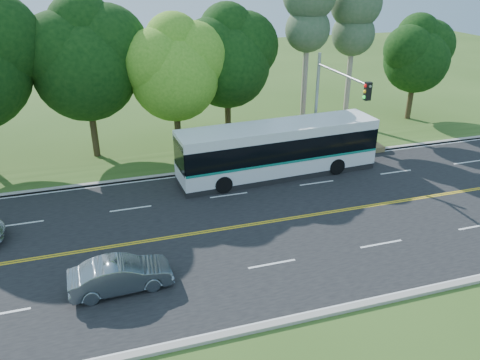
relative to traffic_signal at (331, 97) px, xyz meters
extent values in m
plane|color=#34531B|center=(-6.49, -5.40, -4.67)|extent=(120.00, 120.00, 0.00)
cube|color=black|center=(-6.49, -5.40, -4.66)|extent=(60.00, 14.00, 0.02)
cube|color=#A49E94|center=(-6.49, 1.75, -4.60)|extent=(60.00, 0.30, 0.15)
cube|color=#A49E94|center=(-6.49, -12.55, -4.60)|extent=(60.00, 0.30, 0.15)
cube|color=#34531B|center=(-6.49, 3.60, -4.62)|extent=(60.00, 4.00, 0.10)
cube|color=gold|center=(-6.49, -5.48, -4.65)|extent=(57.00, 0.10, 0.00)
cube|color=gold|center=(-6.49, -5.32, -4.65)|extent=(57.00, 0.10, 0.00)
cube|color=silver|center=(-17.99, -8.90, -4.65)|extent=(2.20, 0.12, 0.00)
cube|color=silver|center=(-12.49, -8.90, -4.65)|extent=(2.20, 0.12, 0.00)
cube|color=silver|center=(-6.99, -8.90, -4.65)|extent=(2.20, 0.12, 0.00)
cube|color=silver|center=(-1.49, -8.90, -4.65)|extent=(2.20, 0.12, 0.00)
cube|color=silver|center=(4.01, -8.90, -4.65)|extent=(2.20, 0.12, 0.00)
cube|color=silver|center=(-17.99, -1.90, -4.65)|extent=(2.20, 0.12, 0.00)
cube|color=silver|center=(-12.49, -1.90, -4.65)|extent=(2.20, 0.12, 0.00)
cube|color=silver|center=(-6.99, -1.90, -4.65)|extent=(2.20, 0.12, 0.00)
cube|color=silver|center=(-1.49, -1.90, -4.65)|extent=(2.20, 0.12, 0.00)
cube|color=silver|center=(4.01, -1.90, -4.65)|extent=(2.20, 0.12, 0.00)
cube|color=silver|center=(9.51, -1.90, -4.65)|extent=(2.20, 0.12, 0.00)
cube|color=silver|center=(-6.49, 1.45, -4.65)|extent=(57.00, 0.12, 0.00)
cube|color=silver|center=(-6.49, -12.25, -4.65)|extent=(57.00, 0.12, 0.00)
cylinder|color=#2F2214|center=(-13.99, 6.60, -2.87)|extent=(0.44, 0.44, 3.60)
sphere|color=black|center=(-13.99, 6.60, 1.24)|extent=(6.60, 6.60, 6.60)
sphere|color=black|center=(-12.51, 6.90, 2.56)|extent=(5.28, 5.28, 5.28)
sphere|color=black|center=(-15.31, 6.40, 2.39)|extent=(4.95, 4.95, 4.95)
sphere|color=black|center=(-13.89, 7.00, 3.71)|extent=(4.29, 4.29, 4.29)
cylinder|color=#2F2214|center=(-8.49, 5.60, -3.05)|extent=(0.44, 0.44, 3.24)
sphere|color=#48901D|center=(-8.49, 5.60, 0.60)|extent=(5.80, 5.80, 5.80)
sphere|color=#48901D|center=(-7.19, 5.90, 1.76)|extent=(4.64, 4.64, 4.64)
sphere|color=#48901D|center=(-9.65, 5.40, 1.61)|extent=(4.35, 4.35, 4.35)
sphere|color=#48901D|center=(-8.39, 6.00, 2.77)|extent=(3.77, 3.77, 3.77)
cylinder|color=#2F2214|center=(-4.49, 7.10, -2.96)|extent=(0.44, 0.44, 3.42)
sphere|color=black|center=(-4.49, 7.10, 0.85)|extent=(6.00, 6.00, 6.00)
sphere|color=black|center=(-3.14, 7.40, 2.05)|extent=(4.80, 4.80, 4.80)
sphere|color=black|center=(-5.69, 6.90, 1.90)|extent=(4.50, 4.50, 4.50)
sphere|color=black|center=(-4.39, 7.50, 3.10)|extent=(3.90, 3.90, 3.90)
cylinder|color=#A59785|center=(1.51, 7.10, 0.23)|extent=(0.40, 0.40, 9.80)
sphere|color=#385736|center=(1.51, 7.10, 3.03)|extent=(3.23, 3.23, 3.23)
cylinder|color=#A59785|center=(5.51, 7.60, -0.12)|extent=(0.40, 0.40, 9.10)
sphere|color=#385736|center=(5.51, 7.60, 2.48)|extent=(3.23, 3.23, 3.23)
sphere|color=#385736|center=(5.51, 7.60, 4.69)|extent=(3.80, 3.80, 3.80)
cylinder|color=#2F2214|center=(11.51, 7.60, -3.14)|extent=(0.44, 0.44, 3.06)
sphere|color=black|center=(11.51, 7.60, 0.21)|extent=(5.20, 5.20, 5.20)
sphere|color=black|center=(12.68, 7.90, 1.25)|extent=(4.16, 4.16, 4.16)
sphere|color=black|center=(10.47, 7.40, 1.12)|extent=(3.90, 3.90, 3.90)
sphere|color=black|center=(11.61, 8.00, 2.16)|extent=(3.38, 3.38, 3.38)
sphere|color=maroon|center=(-3.49, 2.80, -3.92)|extent=(1.50, 1.50, 1.50)
sphere|color=maroon|center=(-2.49, 2.80, -3.92)|extent=(1.50, 1.50, 1.50)
sphere|color=maroon|center=(-1.49, 2.80, -3.92)|extent=(1.50, 1.50, 1.50)
sphere|color=maroon|center=(-0.49, 2.80, -3.92)|extent=(1.50, 1.50, 1.50)
sphere|color=maroon|center=(0.51, 2.80, -3.92)|extent=(1.50, 1.50, 1.50)
sphere|color=maroon|center=(1.51, 2.80, -3.92)|extent=(1.50, 1.50, 1.50)
sphere|color=maroon|center=(2.51, 2.80, -3.92)|extent=(1.50, 1.50, 1.50)
sphere|color=maroon|center=(3.51, 2.80, -3.92)|extent=(1.50, 1.50, 1.50)
sphere|color=maroon|center=(4.51, 2.80, -3.92)|extent=(1.50, 1.50, 1.50)
cube|color=olive|center=(3.51, 2.00, -4.47)|extent=(3.50, 1.40, 0.40)
cylinder|color=#96999F|center=(0.01, 1.90, -1.17)|extent=(0.20, 0.20, 7.00)
cylinder|color=#96999F|center=(0.01, -1.10, 1.63)|extent=(0.14, 6.00, 0.14)
cube|color=black|center=(0.01, -3.90, 1.33)|extent=(0.32, 0.28, 0.95)
sphere|color=red|center=(-0.16, -3.90, 1.63)|extent=(0.18, 0.18, 0.18)
sphere|color=yellow|center=(-0.16, -3.90, 1.33)|extent=(0.18, 0.18, 0.18)
sphere|color=#19D833|center=(-0.16, -3.90, 1.03)|extent=(0.18, 0.18, 0.18)
cube|color=white|center=(-3.30, -0.03, -3.78)|extent=(12.54, 3.39, 1.03)
cube|color=black|center=(-3.30, -0.03, -2.62)|extent=(12.48, 3.42, 1.28)
cube|color=white|center=(-3.30, -0.03, -1.69)|extent=(12.54, 3.39, 0.58)
cube|color=#0D7D68|center=(-3.30, -0.03, -3.33)|extent=(12.48, 3.43, 0.14)
cube|color=black|center=(-9.46, -0.40, -2.53)|extent=(0.21, 2.42, 1.76)
cube|color=#19E54C|center=(-9.45, -0.40, -1.53)|extent=(0.15, 1.58, 0.23)
cube|color=black|center=(-3.30, -0.03, -4.47)|extent=(12.53, 3.28, 0.36)
cylinder|color=black|center=(-7.19, -1.50, -4.13)|extent=(1.05, 0.35, 1.03)
cylinder|color=black|center=(-7.34, 0.96, -4.13)|extent=(1.05, 0.35, 1.03)
cylinder|color=black|center=(0.24, -1.05, -4.13)|extent=(1.05, 0.35, 1.03)
cylinder|color=black|center=(0.09, 1.42, -4.13)|extent=(1.05, 0.35, 1.03)
imported|color=slate|center=(-13.43, -8.71, -3.98)|extent=(4.14, 1.63, 1.34)
camera|label=1|loc=(-13.35, -24.82, 7.43)|focal=35.00mm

